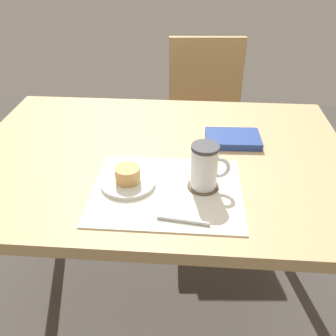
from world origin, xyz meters
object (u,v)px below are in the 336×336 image
at_px(pastry_plate, 128,183).
at_px(dining_table, 159,174).
at_px(pastry, 128,174).
at_px(coffee_mug, 205,166).
at_px(wooden_chair, 205,121).
at_px(small_book, 233,139).

bearing_deg(pastry_plate, dining_table, 69.19).
bearing_deg(pastry, dining_table, 69.19).
bearing_deg(coffee_mug, pastry_plate, -178.82).
height_order(dining_table, wooden_chair, wooden_chair).
height_order(pastry, small_book, pastry).
height_order(dining_table, small_book, small_book).
relative_size(coffee_mug, small_book, 0.70).
relative_size(wooden_chair, small_book, 5.01).
xyz_separation_m(wooden_chair, pastry, (-0.24, -0.96, 0.30)).
bearing_deg(pastry, small_book, 41.63).
bearing_deg(pastry, coffee_mug, 1.18).
relative_size(dining_table, pastry, 17.40).
bearing_deg(dining_table, small_book, 20.99).
bearing_deg(coffee_mug, dining_table, 128.41).
relative_size(pastry_plate, small_book, 0.84).
height_order(pastry_plate, coffee_mug, coffee_mug).
xyz_separation_m(pastry_plate, coffee_mug, (0.21, 0.00, 0.06)).
xyz_separation_m(coffee_mug, small_book, (0.10, 0.27, -0.06)).
height_order(pastry_plate, small_book, small_book).
bearing_deg(dining_table, coffee_mug, -51.59).
relative_size(dining_table, pastry_plate, 7.99).
bearing_deg(pastry_plate, pastry, 0.00).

